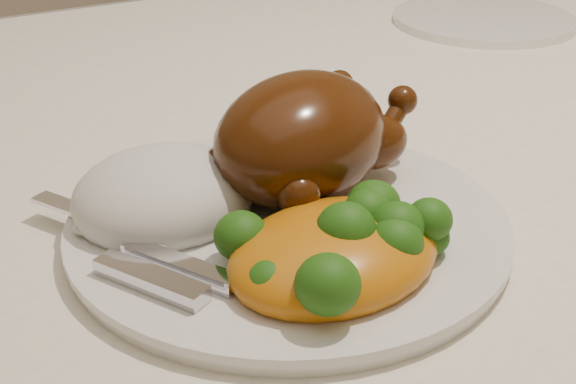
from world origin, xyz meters
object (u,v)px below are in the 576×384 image
dining_table (356,224)px  dinner_plate (288,227)px  side_plate (484,19)px  roast_chicken (305,136)px

dining_table → dinner_plate: 0.23m
dinner_plate → dining_table: bearing=41.7°
dining_table → side_plate: size_ratio=7.22×
dinner_plate → roast_chicken: 0.06m
side_plate → roast_chicken: 0.53m
dining_table → roast_chicken: (-0.12, -0.11, 0.16)m
dining_table → side_plate: bearing=31.0°
roast_chicken → dining_table: bearing=19.1°
dinner_plate → side_plate: bearing=34.8°
side_plate → roast_chicken: roast_chicken is taller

